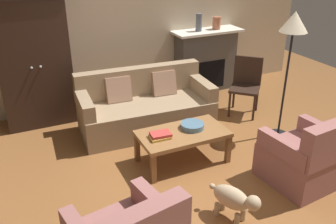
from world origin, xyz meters
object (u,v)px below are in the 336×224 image
book_stack (160,136)px  side_chair_wooden (246,82)px  fruit_bowl (192,126)px  coffee_table (183,136)px  armchair_near_right (305,158)px  mantel_vase_slate (199,22)px  dog (234,199)px  mantel_vase_terracotta (217,23)px  armoire (34,62)px  fireplace (206,60)px  floor_lamp (293,30)px  couch (145,108)px

book_stack → side_chair_wooden: 2.11m
fruit_bowl → book_stack: (-0.47, -0.06, -0.00)m
side_chair_wooden → fruit_bowl: bearing=-149.3°
coffee_table → armchair_near_right: size_ratio=1.25×
mantel_vase_slate → dog: bearing=-113.2°
fruit_bowl → armchair_near_right: 1.37m
dog → mantel_vase_terracotta: bearing=61.6°
armoire → mantel_vase_slate: size_ratio=6.34×
fireplace → book_stack: bearing=-131.8°
fireplace → dog: size_ratio=2.35×
book_stack → side_chair_wooden: bearing=25.5°
armoire → mantel_vase_terracotta: size_ratio=8.75×
armchair_near_right → floor_lamp: floor_lamp is taller
mantel_vase_slate → couch: bearing=-146.0°
armoire → couch: 1.75m
fireplace → mantel_vase_slate: size_ratio=4.21×
fireplace → armoire: (-2.95, -0.08, 0.38)m
book_stack → side_chair_wooden: side_chair_wooden is taller
dog → floor_lamp: bearing=36.6°
book_stack → armchair_near_right: (1.37, -0.96, -0.14)m
side_chair_wooden → book_stack: bearing=-154.5°
couch → side_chair_wooden: bearing=-5.6°
fireplace → coffee_table: bearing=-126.7°
fruit_bowl → dog: size_ratio=0.55×
dog → fireplace: bearing=64.3°
fireplace → floor_lamp: 2.21m
armoire → dog: 3.48m
fireplace → mantel_vase_terracotta: (0.18, -0.02, 0.66)m
couch → mantel_vase_slate: bearing=34.0°
armoire → coffee_table: size_ratio=1.73×
mantel_vase_slate → side_chair_wooden: size_ratio=0.33×
coffee_table → mantel_vase_slate: (1.33, 2.00, 0.90)m
couch → dog: couch is taller
couch → mantel_vase_terracotta: 2.19m
couch → floor_lamp: size_ratio=1.12×
coffee_table → fruit_bowl: (0.16, 0.04, 0.09)m
mantel_vase_slate → fruit_bowl: bearing=-120.9°
fruit_bowl → dog: fruit_bowl is taller
floor_lamp → fruit_bowl: bearing=179.4°
book_stack → dog: bearing=-76.0°
mantel_vase_terracotta → dog: mantel_vase_terracotta is taller
couch → mantel_vase_terracotta: size_ratio=9.07×
mantel_vase_slate → armoire: bearing=-178.8°
fruit_bowl → floor_lamp: size_ratio=0.17×
coffee_table → fireplace: bearing=53.3°
armoire → floor_lamp: 3.62m
fireplace → armoire: bearing=-178.5°
couch → mantel_vase_terracotta: (1.76, 0.94, 0.91)m
couch → coffee_table: couch is taller
armchair_near_right → side_chair_wooden: size_ratio=0.98×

